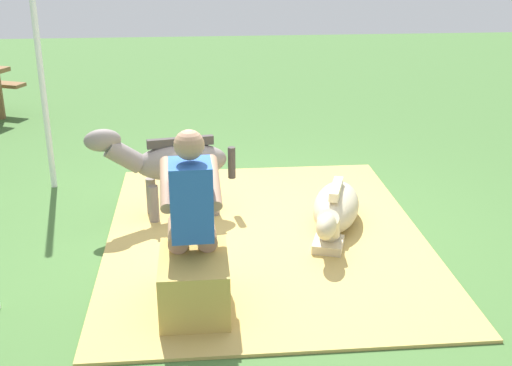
% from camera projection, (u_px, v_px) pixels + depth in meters
% --- Properties ---
extents(ground_plane, '(24.00, 24.00, 0.00)m').
position_uv_depth(ground_plane, '(257.00, 233.00, 5.73)').
color(ground_plane, '#426B33').
extents(hay_patch, '(3.43, 2.72, 0.02)m').
position_uv_depth(hay_patch, '(265.00, 235.00, 5.66)').
color(hay_patch, tan).
rests_on(hay_patch, ground).
extents(hay_bale, '(0.65, 0.47, 0.42)m').
position_uv_depth(hay_bale, '(194.00, 284.00, 4.47)').
color(hay_bale, tan).
rests_on(hay_bale, ground).
extents(person_seated, '(0.67, 0.43, 1.30)m').
position_uv_depth(person_seated, '(191.00, 209.00, 4.44)').
color(person_seated, tan).
rests_on(person_seated, ground).
extents(pony_standing, '(0.46, 1.34, 0.89)m').
position_uv_depth(pony_standing, '(171.00, 163.00, 5.88)').
color(pony_standing, slate).
rests_on(pony_standing, ground).
extents(pony_lying, '(1.35, 0.68, 0.42)m').
position_uv_depth(pony_lying, '(335.00, 210.00, 5.74)').
color(pony_lying, beige).
rests_on(pony_lying, ground).
extents(tent_pole_right, '(0.06, 0.06, 2.31)m').
position_uv_depth(tent_pole_right, '(42.00, 77.00, 6.38)').
color(tent_pole_right, silver).
rests_on(tent_pole_right, ground).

